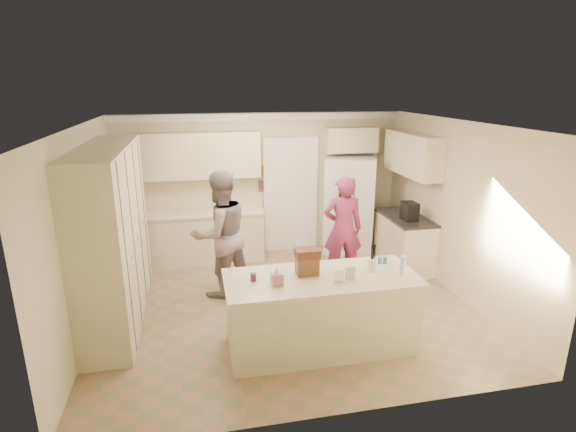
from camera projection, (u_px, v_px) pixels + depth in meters
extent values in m
cube|color=#9B7056|center=(286.00, 306.00, 6.53)|extent=(5.20, 4.60, 0.02)
cube|color=white|center=(286.00, 123.00, 5.78)|extent=(5.20, 4.60, 0.02)
cube|color=beige|center=(261.00, 184.00, 8.32)|extent=(5.20, 0.02, 2.60)
cube|color=beige|center=(338.00, 295.00, 3.99)|extent=(5.20, 0.02, 2.60)
cube|color=beige|center=(83.00, 233.00, 5.65)|extent=(0.02, 4.60, 2.60)
cube|color=beige|center=(458.00, 210.00, 6.67)|extent=(0.02, 4.60, 2.60)
cube|color=white|center=(260.00, 117.00, 7.92)|extent=(5.20, 0.08, 0.12)
cube|color=beige|center=(113.00, 235.00, 5.93)|extent=(0.60, 2.60, 2.35)
cube|color=beige|center=(201.00, 237.00, 8.06)|extent=(2.20, 0.60, 0.88)
cube|color=#EFE4C4|center=(200.00, 213.00, 7.91)|extent=(2.24, 0.63, 0.04)
cube|color=beige|center=(196.00, 155.00, 7.75)|extent=(2.20, 0.35, 0.80)
cube|color=black|center=(290.00, 196.00, 8.48)|extent=(0.90, 0.06, 2.10)
cube|color=white|center=(291.00, 197.00, 8.44)|extent=(1.02, 0.03, 2.22)
cube|color=brown|center=(262.00, 171.00, 8.22)|extent=(0.15, 0.02, 0.20)
cube|color=brown|center=(263.00, 186.00, 8.30)|extent=(0.15, 0.02, 0.20)
cube|color=white|center=(349.00, 205.00, 8.43)|extent=(1.09, 0.98, 1.80)
cube|color=gray|center=(356.00, 210.00, 8.10)|extent=(0.02, 0.02, 1.78)
cube|color=black|center=(345.00, 197.00, 7.97)|extent=(0.22, 0.03, 0.35)
cylinder|color=silver|center=(354.00, 202.00, 8.03)|extent=(0.02, 0.02, 0.85)
cylinder|color=silver|center=(359.00, 202.00, 8.05)|extent=(0.02, 0.02, 0.85)
cube|color=beige|center=(351.00, 140.00, 8.24)|extent=(0.95, 0.35, 0.45)
cube|color=beige|center=(404.00, 243.00, 7.79)|extent=(0.60, 1.20, 0.88)
cube|color=#2D2B28|center=(406.00, 217.00, 7.66)|extent=(0.63, 1.24, 0.04)
cube|color=beige|center=(412.00, 154.00, 7.57)|extent=(0.35, 1.50, 0.70)
cube|color=black|center=(410.00, 211.00, 7.41)|extent=(0.22, 0.28, 0.30)
cube|color=beige|center=(321.00, 313.00, 5.41)|extent=(2.20, 0.90, 0.88)
cube|color=#EFE4C4|center=(321.00, 278.00, 5.28)|extent=(2.28, 0.96, 0.05)
cylinder|color=white|center=(372.00, 265.00, 5.43)|extent=(0.13, 0.13, 0.15)
cube|color=#C67084|center=(277.00, 279.00, 5.05)|extent=(0.13, 0.13, 0.14)
cone|color=white|center=(277.00, 270.00, 5.02)|extent=(0.08, 0.08, 0.08)
cube|color=brown|center=(307.00, 266.00, 5.31)|extent=(0.26, 0.18, 0.22)
cube|color=#592D1E|center=(307.00, 253.00, 5.26)|extent=(0.28, 0.20, 0.10)
cylinder|color=#59263F|center=(253.00, 277.00, 5.15)|extent=(0.07, 0.07, 0.09)
cube|color=white|center=(339.00, 276.00, 5.09)|extent=(0.12, 0.06, 0.16)
cube|color=silver|center=(350.00, 273.00, 5.17)|extent=(0.12, 0.05, 0.16)
cylinder|color=silver|center=(403.00, 266.00, 5.28)|extent=(0.07, 0.07, 0.24)
cylinder|color=teal|center=(380.00, 261.00, 5.63)|extent=(0.05, 0.05, 0.09)
cylinder|color=teal|center=(385.00, 260.00, 5.64)|extent=(0.05, 0.05, 0.09)
imported|color=gray|center=(220.00, 234.00, 6.64)|extent=(1.15, 1.06, 1.92)
imported|color=#9E307E|center=(343.00, 229.00, 7.18)|extent=(0.68, 0.50, 1.73)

